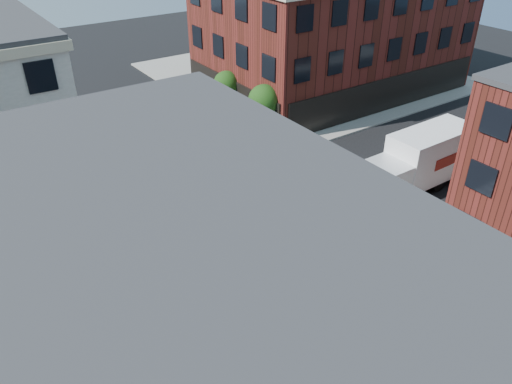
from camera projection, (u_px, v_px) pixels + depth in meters
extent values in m
plane|color=black|center=(258.00, 217.00, 32.73)|extent=(120.00, 120.00, 0.00)
cube|color=gray|center=(304.00, 74.00, 57.62)|extent=(30.00, 30.00, 0.15)
cube|color=#3F160F|center=(334.00, 31.00, 50.78)|extent=(25.00, 16.00, 12.00)
cylinder|color=black|center=(264.00, 127.00, 42.93)|extent=(0.18, 0.18, 1.47)
cylinder|color=black|center=(264.00, 119.00, 42.55)|extent=(0.12, 0.12, 1.47)
sphere|color=#173A10|center=(264.00, 100.00, 41.67)|extent=(2.69, 2.69, 2.69)
sphere|color=#173A10|center=(267.00, 106.00, 42.01)|extent=(1.85, 1.85, 1.85)
cylinder|color=black|center=(227.00, 106.00, 47.19)|extent=(0.18, 0.18, 1.33)
cylinder|color=black|center=(227.00, 100.00, 46.84)|extent=(0.12, 0.12, 1.33)
sphere|color=#173A10|center=(227.00, 84.00, 46.05)|extent=(2.43, 2.43, 2.43)
sphere|color=#173A10|center=(230.00, 89.00, 46.36)|extent=(1.67, 1.67, 1.67)
cylinder|color=black|center=(222.00, 290.00, 23.46)|extent=(0.12, 0.12, 4.60)
cylinder|color=black|center=(224.00, 320.00, 24.50)|extent=(0.28, 0.28, 0.30)
cube|color=#053819|center=(232.00, 272.00, 23.29)|extent=(1.10, 0.03, 0.22)
cube|color=#053819|center=(215.00, 266.00, 23.28)|extent=(0.03, 1.10, 0.22)
imported|color=black|center=(227.00, 260.00, 22.87)|extent=(0.22, 0.18, 1.10)
imported|color=black|center=(215.00, 260.00, 22.83)|extent=(0.18, 0.22, 1.10)
cube|color=white|center=(430.00, 153.00, 35.32)|extent=(6.65, 2.92, 3.54)
cube|color=maroon|center=(447.00, 161.00, 34.30)|extent=(2.51, 0.06, 0.80)
cube|color=maroon|center=(414.00, 146.00, 36.33)|extent=(2.51, 0.06, 0.80)
cube|color=silver|center=(387.00, 179.00, 33.52)|extent=(2.31, 2.76, 2.28)
cube|color=black|center=(376.00, 178.00, 32.78)|extent=(0.13, 2.17, 1.03)
cube|color=black|center=(413.00, 181.00, 35.60)|extent=(9.15, 1.23, 0.29)
cylinder|color=black|center=(398.00, 201.00, 33.30)|extent=(1.15, 0.41, 1.14)
cylinder|color=black|center=(372.00, 186.00, 34.98)|extent=(1.15, 0.41, 1.14)
cylinder|color=black|center=(437.00, 184.00, 35.32)|extent=(1.15, 0.41, 1.14)
cylinder|color=black|center=(411.00, 170.00, 37.00)|extent=(1.15, 0.41, 1.14)
cylinder|color=black|center=(461.00, 173.00, 36.66)|extent=(1.15, 0.41, 1.14)
cylinder|color=black|center=(434.00, 160.00, 38.34)|extent=(1.15, 0.41, 1.14)
cube|color=red|center=(211.00, 280.00, 27.43)|extent=(0.41, 0.41, 0.04)
cone|color=red|center=(211.00, 276.00, 27.25)|extent=(0.39, 0.39, 0.73)
cylinder|color=white|center=(210.00, 274.00, 27.20)|extent=(0.28, 0.28, 0.08)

